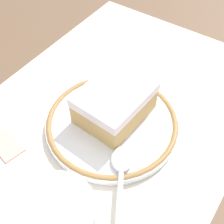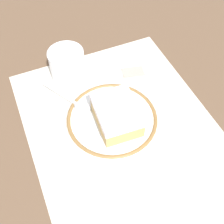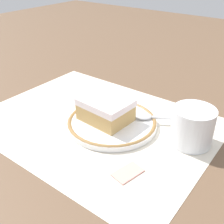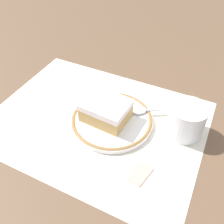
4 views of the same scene
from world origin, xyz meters
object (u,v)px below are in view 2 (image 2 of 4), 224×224
object	(u,v)px
spoon	(75,103)
napkin	(155,187)
cup	(68,66)
sugar_packet	(133,71)
plate	(112,119)
cake_slice	(117,115)

from	to	relation	value
spoon	napkin	distance (m)	0.23
cup	napkin	xyz separation A→B (m)	(-0.31, -0.05, -0.03)
spoon	napkin	world-z (taller)	spoon
sugar_packet	spoon	bearing A→B (deg)	106.11
napkin	sugar_packet	xyz separation A→B (m)	(0.27, -0.09, 0.00)
spoon	cup	bearing A→B (deg)	-9.37
spoon	cup	xyz separation A→B (m)	(0.09, -0.02, 0.02)
spoon	plate	bearing A→B (deg)	-138.12
plate	cake_slice	bearing A→B (deg)	-160.54
cake_slice	spoon	bearing A→B (deg)	38.80
sugar_packet	napkin	bearing A→B (deg)	162.27
plate	cup	distance (m)	0.16
plate	napkin	world-z (taller)	plate
cup	napkin	bearing A→B (deg)	-170.05
napkin	cake_slice	bearing A→B (deg)	3.71
cake_slice	spoon	size ratio (longest dim) A/B	0.86
spoon	sugar_packet	world-z (taller)	spoon
plate	sugar_packet	distance (m)	0.15
plate	spoon	bearing A→B (deg)	41.88
napkin	cup	bearing A→B (deg)	9.95
cake_slice	cup	world-z (taller)	cup
cup	sugar_packet	world-z (taller)	cup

